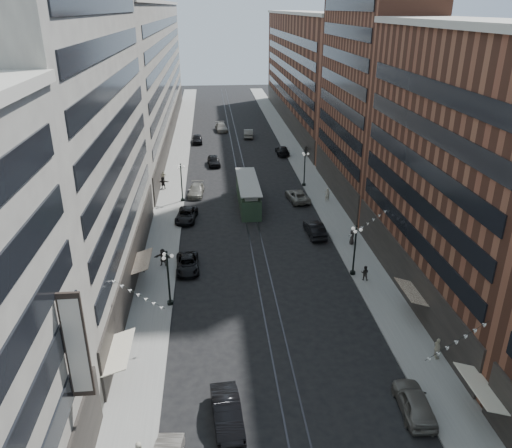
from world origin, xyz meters
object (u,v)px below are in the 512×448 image
object	(u,v)px
lamppost_sw_far	(168,276)
car_4	(414,402)
car_13	(214,161)
car_extra_0	(221,127)
car_5	(227,413)
pedestrian_2	(142,264)
lamppost_sw_mid	(181,181)
streetcar	(248,194)
pedestrian_9	(306,151)
pedestrian_7	(365,273)
lamppost_se_mid	(305,167)
car_11	(297,196)
car_2	(188,264)
pedestrian_4	(437,348)
car_9	(197,139)
pedestrian_5	(163,257)
pedestrian_8	(327,195)
lamppost_se_far	(355,248)
car_8	(196,190)
car_7	(186,215)
car_12	(282,150)
car_14	(248,133)
pedestrian_extra_1	(352,237)
pedestrian_6	(164,177)
car_10	(315,229)
pedestrian_extra_0	(163,183)

from	to	relation	value
lamppost_sw_far	car_4	distance (m)	23.08
car_13	car_extra_0	xyz separation A→B (m)	(2.08, 26.22, 0.00)
car_5	pedestrian_2	size ratio (longest dim) A/B	2.80
lamppost_sw_mid	streetcar	size ratio (longest dim) A/B	0.44
pedestrian_9	car_extra_0	size ratio (longest dim) A/B	0.31
car_13	pedestrian_7	distance (m)	44.15
lamppost_se_mid	car_11	distance (m)	6.87
car_2	car_4	xyz separation A→B (m)	(16.04, -21.72, 0.13)
lamppost_sw_mid	lamppost_se_mid	world-z (taller)	same
pedestrian_7	car_13	bearing A→B (deg)	-49.39
lamppost_sw_mid	lamppost_se_mid	size ratio (longest dim) A/B	1.00
pedestrian_4	car_9	bearing A→B (deg)	17.96
lamppost_se_mid	pedestrian_5	world-z (taller)	lamppost_se_mid
car_9	pedestrian_4	bearing A→B (deg)	-76.34
lamppost_sw_far	pedestrian_8	size ratio (longest dim) A/B	2.86
lamppost_se_far	car_8	xyz separation A→B (m)	(-16.51, 25.55, -2.34)
car_11	car_5	bearing A→B (deg)	66.87
car_7	car_4	bearing A→B (deg)	-58.10
car_12	pedestrian_7	distance (m)	47.62
car_9	car_14	bearing A→B (deg)	17.44
car_4	pedestrian_2	world-z (taller)	pedestrian_2
car_13	streetcar	bearing A→B (deg)	-81.45
car_13	pedestrian_extra_1	xyz separation A→B (m)	(15.50, -33.37, 0.14)
lamppost_se_mid	car_extra_0	world-z (taller)	lamppost_se_mid
car_13	car_extra_0	world-z (taller)	car_extra_0
streetcar	pedestrian_extra_1	bearing A→B (deg)	-51.82
pedestrian_8	pedestrian_9	size ratio (longest dim) A/B	1.04
pedestrian_9	car_4	bearing A→B (deg)	-95.15
pedestrian_6	pedestrian_9	distance (m)	28.01
car_10	car_14	xyz separation A→B (m)	(-4.11, 50.21, 0.03)
car_2	pedestrian_8	distance (m)	26.40
car_7	lamppost_sw_far	bearing A→B (deg)	-85.71
car_7	car_13	world-z (taller)	car_13
car_10	car_11	world-z (taller)	car_10
lamppost_se_far	lamppost_se_mid	xyz separation A→B (m)	(0.00, 28.00, 0.00)
car_8	car_14	size ratio (longest dim) A/B	0.98
car_4	pedestrian_9	world-z (taller)	pedestrian_9
car_13	pedestrian_extra_0	size ratio (longest dim) A/B	2.68
pedestrian_6	lamppost_sw_far	bearing A→B (deg)	86.79
car_8	pedestrian_extra_0	xyz separation A→B (m)	(-5.00, 2.95, 0.33)
streetcar	car_14	xyz separation A→B (m)	(3.13, 39.14, -0.73)
car_9	pedestrian_extra_1	bearing A→B (deg)	-71.36
lamppost_se_far	pedestrian_6	xyz separation A→B (m)	(-21.70, 31.63, -2.06)
lamppost_sw_far	car_7	distance (m)	20.29
streetcar	car_4	distance (m)	40.82
car_11	pedestrian_8	size ratio (longest dim) A/B	2.86
car_10	pedestrian_extra_0	bearing A→B (deg)	-46.41
lamppost_se_far	pedestrian_8	xyz separation A→B (m)	(2.04, 21.02, -1.98)
car_2	car_10	xyz separation A→B (m)	(15.05, 7.19, 0.15)
car_8	lamppost_sw_mid	bearing A→B (deg)	-121.60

